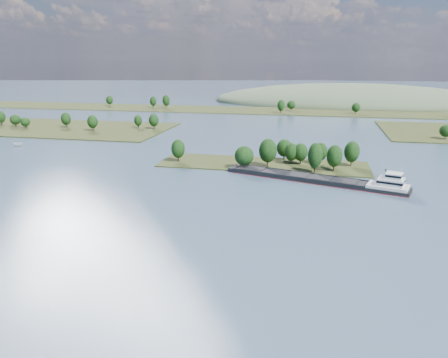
# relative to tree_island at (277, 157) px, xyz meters

# --- Properties ---
(ground) EXTENTS (1800.00, 1800.00, 0.00)m
(ground) POSITION_rel_tree_island_xyz_m (-6.62, -58.40, -4.33)
(ground) COLOR #3E586C
(ground) RESTS_ON ground
(tree_island) EXTENTS (100.00, 31.74, 14.92)m
(tree_island) POSITION_rel_tree_island_xyz_m (0.00, 0.00, 0.00)
(tree_island) COLOR #2C3417
(tree_island) RESTS_ON ground
(back_shoreline) EXTENTS (900.00, 60.00, 15.14)m
(back_shoreline) POSITION_rel_tree_island_xyz_m (2.71, 221.39, -3.67)
(back_shoreline) COLOR #2C3417
(back_shoreline) RESTS_ON ground
(hill_west) EXTENTS (320.00, 160.00, 44.00)m
(hill_west) POSITION_rel_tree_island_xyz_m (53.38, 321.60, -4.33)
(hill_west) COLOR #475A3E
(hill_west) RESTS_ON ground
(cargo_barge) EXTENTS (76.46, 31.83, 10.45)m
(cargo_barge) POSITION_rel_tree_island_xyz_m (22.88, -24.17, -3.02)
(cargo_barge) COLOR black
(cargo_barge) RESTS_ON ground
(motorboat) EXTENTS (6.41, 2.44, 2.47)m
(motorboat) POSITION_rel_tree_island_xyz_m (-152.60, 17.03, -3.10)
(motorboat) COLOR silver
(motorboat) RESTS_ON ground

